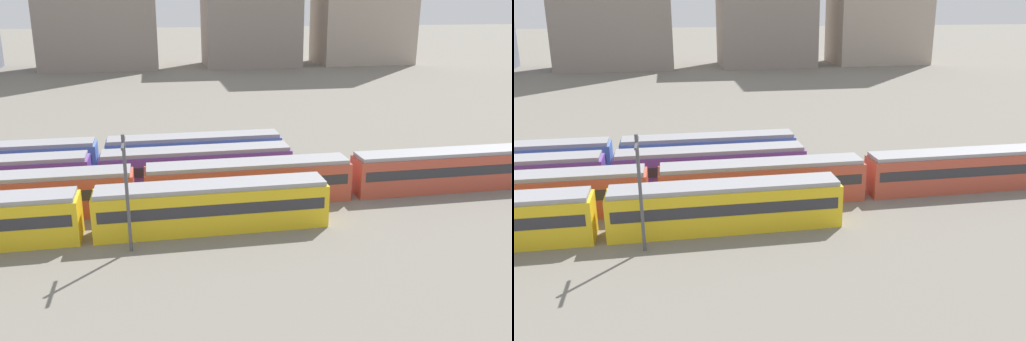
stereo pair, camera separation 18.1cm
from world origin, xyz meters
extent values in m
cube|color=yellow|center=(28.23, 0.00, 1.70)|extent=(18.00, 3.00, 3.40)
cube|color=#2D2D33|center=(28.23, 0.00, 2.11)|extent=(17.20, 3.06, 0.90)
cube|color=#939399|center=(28.23, 0.00, 3.57)|extent=(17.60, 2.70, 0.35)
cube|color=#BC4C38|center=(13.14, 5.20, 1.70)|extent=(18.00, 3.00, 3.40)
cube|color=#2D2D33|center=(13.14, 5.20, 2.11)|extent=(17.20, 3.06, 0.90)
cube|color=#939399|center=(13.14, 5.20, 3.57)|extent=(17.60, 2.70, 0.35)
cube|color=#BC4C38|center=(32.04, 5.20, 1.70)|extent=(18.00, 3.00, 3.40)
cube|color=#2D2D33|center=(32.04, 5.20, 2.11)|extent=(17.20, 3.06, 0.90)
cube|color=#939399|center=(32.04, 5.20, 3.57)|extent=(17.60, 2.70, 0.35)
cube|color=#BC4C38|center=(50.94, 5.20, 1.70)|extent=(18.00, 3.00, 3.40)
cube|color=#2D2D33|center=(50.94, 5.20, 2.11)|extent=(17.20, 3.06, 0.90)
cube|color=#939399|center=(50.94, 5.20, 3.57)|extent=(17.60, 2.70, 0.35)
cube|color=#6B429E|center=(27.95, 10.40, 1.70)|extent=(18.00, 3.00, 3.40)
cube|color=#2D2D33|center=(27.95, 10.40, 2.11)|extent=(17.20, 3.06, 0.90)
cube|color=#939399|center=(27.95, 10.40, 3.57)|extent=(17.60, 2.70, 0.35)
cube|color=#4C70BC|center=(9.27, 15.60, 1.70)|extent=(18.00, 3.00, 3.40)
cube|color=#2D2D33|center=(9.27, 15.60, 2.11)|extent=(17.20, 3.06, 0.90)
cube|color=#939399|center=(9.27, 15.60, 3.57)|extent=(17.60, 2.70, 0.35)
cube|color=#4C70BC|center=(28.17, 15.60, 1.70)|extent=(18.00, 3.00, 3.40)
cube|color=#2D2D33|center=(28.17, 15.60, 2.11)|extent=(17.20, 3.06, 0.90)
cube|color=#939399|center=(28.17, 15.60, 3.57)|extent=(17.60, 2.70, 0.35)
cylinder|color=#4C4C51|center=(22.00, -2.86, 4.30)|extent=(0.24, 0.24, 8.60)
cube|color=#47474C|center=(22.00, -2.86, 8.00)|extent=(0.16, 3.20, 0.16)
cube|color=gray|center=(50.42, 106.12, 14.05)|extent=(24.44, 17.99, 28.09)
camera|label=1|loc=(24.17, -39.16, 17.34)|focal=37.96mm
camera|label=2|loc=(24.34, -39.20, 17.34)|focal=37.96mm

